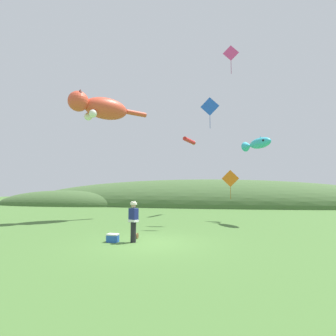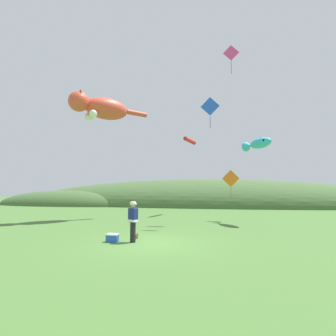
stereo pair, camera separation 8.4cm
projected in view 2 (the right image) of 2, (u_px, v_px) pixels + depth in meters
name	position (u px, v px, depth m)	size (l,w,h in m)	color
ground_plane	(149.00, 243.00, 11.24)	(120.00, 120.00, 0.00)	#477033
distant_hill_ridge	(188.00, 205.00, 36.77)	(56.60, 13.44, 7.30)	#426033
festival_attendant	(133.00, 220.00, 11.48)	(0.49, 0.44, 1.77)	black
kite_spool	(136.00, 236.00, 12.29)	(0.16, 0.27, 0.27)	olive
picnic_cooler	(112.00, 238.00, 11.49)	(0.52, 0.37, 0.36)	blue
kite_giant_cat	(101.00, 108.00, 20.11)	(4.76, 5.08, 1.96)	#E04C33
kite_fish_windsock	(258.00, 144.00, 18.16)	(1.99, 2.72, 0.83)	#33B2CC
kite_tube_streamer	(190.00, 141.00, 24.25)	(0.96, 2.49, 0.44)	red
kite_diamond_orange	(231.00, 179.00, 19.34)	(1.26, 0.17, 2.17)	orange
kite_diamond_blue	(210.00, 107.00, 18.17)	(1.32, 0.07, 2.22)	blue
kite_diamond_pink	(231.00, 53.00, 17.49)	(1.07, 0.08, 1.97)	#E53F8C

